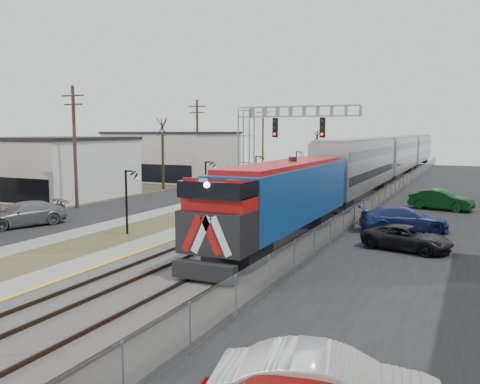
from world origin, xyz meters
The scene contains 20 objects.
street_west centered at (-11.50, 35.00, 0.02)m, with size 7.00×120.00×0.04m, color black.
sidewalk centered at (-7.00, 35.00, 0.04)m, with size 2.00×120.00×0.08m, color gray.
grass_median centered at (-4.00, 35.00, 0.03)m, with size 4.00×120.00×0.06m, color #434625.
platform centered at (-1.00, 35.00, 0.12)m, with size 2.00×120.00×0.24m, color gray.
ballast_bed centered at (4.00, 35.00, 0.10)m, with size 8.00×120.00×0.20m, color #595651.
platform_edge centered at (-0.12, 35.00, 0.24)m, with size 0.24×120.00×0.01m, color gold.
track_near centered at (2.00, 35.00, 0.28)m, with size 1.58×120.00×0.15m.
track_far centered at (5.50, 35.00, 0.28)m, with size 1.58×120.00×0.15m.
train centered at (5.50, 55.11, 2.92)m, with size 3.00×85.85×5.33m.
signal_gantry centered at (1.22, 27.99, 5.59)m, with size 9.00×1.07×8.15m.
lampposts centered at (-4.00, 18.29, 2.00)m, with size 0.14×62.14×4.00m.
utility_poles centered at (-14.50, 25.00, 5.00)m, with size 0.28×80.28×10.00m.
fence centered at (8.20, 35.00, 0.80)m, with size 0.04×120.00×1.60m, color gray.
buildings_west centered at (-21.00, 24.21, 3.01)m, with size 14.00×67.00×7.00m.
bare_trees centered at (-12.66, 38.91, 2.70)m, with size 12.30×42.30×5.95m.
car_lot_c centered at (12.13, 20.95, 0.65)m, with size 2.16×4.68×1.30m, color black.
car_lot_d centered at (11.29, 26.15, 0.79)m, with size 2.23×5.47×1.59m, color navy.
car_lot_e centered at (10.72, 27.54, 0.68)m, with size 1.61×4.00×1.36m, color gray.
car_lot_f centered at (12.82, 36.75, 0.80)m, with size 1.70×4.88×1.61m, color #0B3814.
car_street_b centered at (-11.97, 17.27, 0.81)m, with size 2.26×5.57×1.62m, color slate.
Camera 1 is at (15.33, -6.87, 6.35)m, focal length 38.00 mm.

